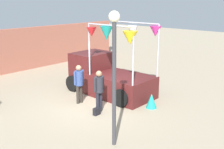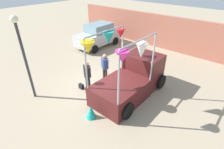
{
  "view_description": "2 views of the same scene",
  "coord_description": "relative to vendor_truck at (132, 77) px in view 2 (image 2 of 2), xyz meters",
  "views": [
    {
      "loc": [
        -7.74,
        -7.86,
        4.32
      ],
      "look_at": [
        0.54,
        -0.42,
        1.3
      ],
      "focal_mm": 45.0,
      "sensor_mm": 36.0,
      "label": 1
    },
    {
      "loc": [
        5.68,
        -5.56,
        5.44
      ],
      "look_at": [
        0.98,
        -0.12,
        1.25
      ],
      "focal_mm": 28.0,
      "sensor_mm": 36.0,
      "label": 2
    }
  ],
  "objects": [
    {
      "name": "brick_boundary_wall",
      "position": [
        -1.52,
        6.86,
        0.41
      ],
      "size": [
        18.0,
        0.36,
        2.6
      ],
      "primitive_type": "cube",
      "color": "#9E5947",
      "rests_on": "ground"
    },
    {
      "name": "ground_plane",
      "position": [
        -1.52,
        -0.82,
        -0.89
      ],
      "size": [
        60.0,
        60.0,
        0.0
      ],
      "primitive_type": "plane",
      "color": "gray"
    },
    {
      "name": "street_lamp",
      "position": [
        -3.46,
        -3.55,
        1.72
      ],
      "size": [
        0.32,
        0.32,
        4.01
      ],
      "color": "#333338",
      "rests_on": "ground"
    },
    {
      "name": "vendor_truck",
      "position": [
        0.0,
        0.0,
        0.0
      ],
      "size": [
        2.49,
        4.18,
        3.31
      ],
      "color": "#4C1919",
      "rests_on": "ground"
    },
    {
      "name": "parked_car",
      "position": [
        -6.01,
        3.63,
        0.06
      ],
      "size": [
        1.88,
        4.0,
        1.88
      ],
      "color": "#B7B7BC",
      "rests_on": "ground"
    },
    {
      "name": "person_vendor",
      "position": [
        -1.79,
        -0.11,
        0.11
      ],
      "size": [
        0.53,
        0.34,
        1.66
      ],
      "color": "#2D2823",
      "rests_on": "ground"
    },
    {
      "name": "folded_kite_bundle_teal",
      "position": [
        -0.21,
        -2.7,
        -0.59
      ],
      "size": [
        0.59,
        0.59,
        0.6
      ],
      "primitive_type": "cone",
      "rotation": [
        0.0,
        0.0,
        1.13
      ],
      "color": "teal",
      "rests_on": "ground"
    },
    {
      "name": "person_customer",
      "position": [
        -1.86,
        -1.35,
        0.1
      ],
      "size": [
        0.53,
        0.34,
        1.65
      ],
      "color": "black",
      "rests_on": "ground"
    },
    {
      "name": "handbag",
      "position": [
        -2.21,
        -1.55,
        -0.75
      ],
      "size": [
        0.28,
        0.16,
        0.28
      ],
      "primitive_type": "cube",
      "color": "black",
      "rests_on": "ground"
    }
  ]
}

